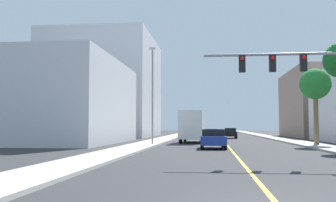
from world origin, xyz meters
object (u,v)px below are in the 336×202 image
car_black (230,133)px  car_blue (213,139)px  car_red (211,133)px  street_lamp (152,91)px  delivery_truck (192,126)px  palm_far (315,85)px  traffic_signal_mast (317,74)px

car_black → car_blue: bearing=-96.0°
car_red → street_lamp: bearing=-99.0°
car_red → delivery_truck: size_ratio=0.60×
car_red → car_blue: car_blue is taller
car_red → delivery_truck: delivery_truck is taller
palm_far → car_blue: 11.41m
traffic_signal_mast → palm_far: size_ratio=1.26×
car_red → delivery_truck: (-2.02, -18.87, 1.04)m
traffic_signal_mast → car_red: (-5.10, 40.55, -3.60)m
traffic_signal_mast → street_lamp: street_lamp is taller
traffic_signal_mast → delivery_truck: (-7.12, 21.68, -2.56)m
palm_far → delivery_truck: palm_far is taller
palm_far → car_red: size_ratio=1.52×
delivery_truck → car_red: bearing=85.3°
street_lamp → delivery_truck: 7.98m
car_black → car_red: bearing=122.7°
street_lamp → car_red: size_ratio=1.98×
car_red → car_black: 4.93m
car_black → delivery_truck: size_ratio=0.54×
street_lamp → palm_far: size_ratio=1.30×
traffic_signal_mast → car_black: (-2.43, 36.40, -3.54)m
traffic_signal_mast → palm_far: bearing=75.6°
street_lamp → palm_far: 14.59m
street_lamp → car_red: (5.32, 25.37, -4.27)m
street_lamp → traffic_signal_mast: bearing=-55.5°
car_blue → delivery_truck: bearing=99.3°
traffic_signal_mast → palm_far: 16.68m
delivery_truck → car_black: bearing=73.8°
palm_far → car_blue: bearing=-151.3°
palm_far → car_black: 21.81m
street_lamp → car_red: bearing=78.2°
car_red → car_blue: 29.42m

